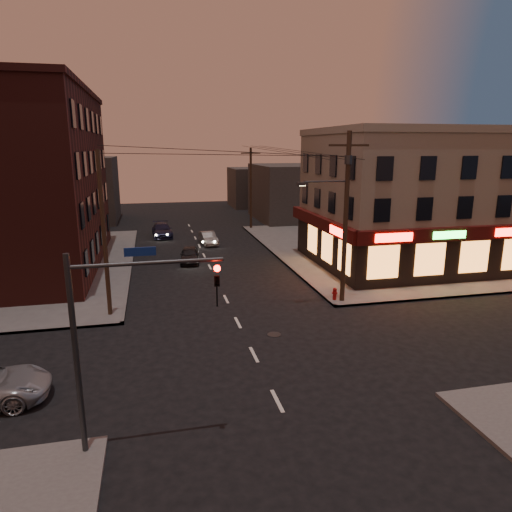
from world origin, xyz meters
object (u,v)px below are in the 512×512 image
object	(u,v)px
sedan_mid	(208,238)
fire_hydrant	(335,293)
sedan_far	(162,230)
sedan_near	(190,255)

from	to	relation	value
sedan_mid	fire_hydrant	distance (m)	19.34
sedan_far	sedan_near	bearing A→B (deg)	-83.22
sedan_mid	fire_hydrant	world-z (taller)	sedan_mid
sedan_near	fire_hydrant	distance (m)	14.18
sedan_mid	sedan_far	world-z (taller)	sedan_far
sedan_near	sedan_mid	xyz separation A→B (m)	(2.35, 6.72, -0.03)
sedan_near	sedan_mid	world-z (taller)	sedan_near
sedan_mid	sedan_far	xyz separation A→B (m)	(-4.26, 4.95, 0.09)
sedan_near	sedan_mid	distance (m)	7.11
sedan_near	sedan_far	world-z (taller)	sedan_far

